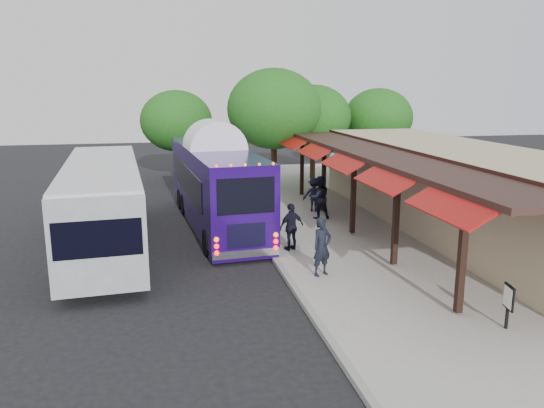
{
  "coord_description": "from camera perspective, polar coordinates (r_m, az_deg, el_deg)",
  "views": [
    {
      "loc": [
        -3.7,
        -15.77,
        6.03
      ],
      "look_at": [
        0.22,
        2.98,
        1.8
      ],
      "focal_mm": 35.0,
      "sensor_mm": 36.0,
      "label": 1
    }
  ],
  "objects": [
    {
      "name": "ped_a",
      "position": [
        16.89,
        5.39,
        -4.6
      ],
      "size": [
        0.81,
        0.68,
        1.89
      ],
      "primitive_type": "imported",
      "rotation": [
        0.0,
        0.0,
        0.38
      ],
      "color": "black",
      "rests_on": "sidewalk"
    },
    {
      "name": "tree_mid",
      "position": [
        34.71,
        4.47,
        9.29
      ],
      "size": [
        4.85,
        4.85,
        6.21
      ],
      "color": "#382314",
      "rests_on": "ground"
    },
    {
      "name": "ped_c",
      "position": [
        19.45,
        2.1,
        -2.46
      ],
      "size": [
        1.11,
        0.77,
        1.76
      ],
      "primitive_type": "imported",
      "rotation": [
        0.0,
        0.0,
        3.51
      ],
      "color": "black",
      "rests_on": "sidewalk"
    },
    {
      "name": "ped_d",
      "position": [
        25.61,
        4.54,
        1.02
      ],
      "size": [
        1.19,
        0.89,
        1.64
      ],
      "primitive_type": "imported",
      "rotation": [
        0.0,
        0.0,
        2.84
      ],
      "color": "black",
      "rests_on": "sidewalk"
    },
    {
      "name": "coach_bus",
      "position": [
        23.49,
        -6.13,
        2.47
      ],
      "size": [
        3.37,
        11.7,
        3.7
      ],
      "rotation": [
        0.0,
        0.0,
        0.08
      ],
      "color": "#240862",
      "rests_on": "ground"
    },
    {
      "name": "city_bus",
      "position": [
        21.1,
        -17.71,
        0.29
      ],
      "size": [
        3.54,
        12.28,
        3.25
      ],
      "rotation": [
        0.0,
        0.0,
        0.08
      ],
      "color": "gray",
      "rests_on": "ground"
    },
    {
      "name": "sidewalk",
      "position": [
        22.41,
        11.53,
        -3.22
      ],
      "size": [
        10.0,
        40.0,
        0.15
      ],
      "primitive_type": "cube",
      "color": "#9E9B93",
      "rests_on": "ground"
    },
    {
      "name": "tree_far",
      "position": [
        34.85,
        -10.24,
        8.77
      ],
      "size": [
        4.59,
        4.59,
        5.87
      ],
      "color": "#382314",
      "rests_on": "ground"
    },
    {
      "name": "ground",
      "position": [
        17.29,
        1.32,
        -7.97
      ],
      "size": [
        90.0,
        90.0,
        0.0
      ],
      "primitive_type": "plane",
      "color": "black",
      "rests_on": "ground"
    },
    {
      "name": "station_shelter",
      "position": [
        23.55,
        19.31,
        1.51
      ],
      "size": [
        8.15,
        20.0,
        3.6
      ],
      "color": "tan",
      "rests_on": "ground"
    },
    {
      "name": "tree_left",
      "position": [
        31.8,
        0.21,
        10.18
      ],
      "size": [
        5.59,
        5.59,
        7.15
      ],
      "color": "#382314",
      "rests_on": "ground"
    },
    {
      "name": "sign_board",
      "position": [
        14.48,
        24.09,
        -9.34
      ],
      "size": [
        0.14,
        0.52,
        1.14
      ],
      "rotation": [
        0.0,
        0.0,
        -0.18
      ],
      "color": "black",
      "rests_on": "sidewalk"
    },
    {
      "name": "tree_right",
      "position": [
        37.37,
        11.34,
        9.08
      ],
      "size": [
        4.68,
        4.68,
        5.99
      ],
      "color": "#382314",
      "rests_on": "ground"
    },
    {
      "name": "curb",
      "position": [
        20.99,
        -1.02,
        -4.03
      ],
      "size": [
        0.2,
        40.0,
        0.16
      ],
      "primitive_type": "cube",
      "color": "gray",
      "rests_on": "ground"
    },
    {
      "name": "ped_b",
      "position": [
        24.17,
        5.13,
        0.72
      ],
      "size": [
        0.98,
        0.78,
        1.97
      ],
      "primitive_type": "imported",
      "rotation": [
        0.0,
        0.0,
        3.11
      ],
      "color": "black",
      "rests_on": "sidewalk"
    }
  ]
}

